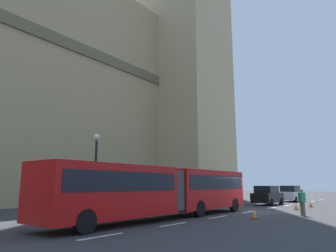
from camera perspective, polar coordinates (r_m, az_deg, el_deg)
The scene contains 10 objects.
ground_plane at distance 24.44m, azimuth 15.03°, elevation -14.98°, with size 160.00×160.00×0.00m, color #333335.
lane_centre_marking at distance 28.38m, azimuth 18.48°, elevation -14.16°, with size 39.00×0.16×0.01m.
articulated_bus at distance 18.71m, azimuth -0.52°, elevation -11.38°, with size 16.25×2.54×2.90m.
sedan_lead at distance 32.88m, azimuth 17.87°, elevation -12.07°, with size 4.40×1.86×1.85m.
sedan_trailing at distance 40.18m, azimuth 21.74°, elevation -11.50°, with size 4.40×1.86×1.85m.
traffic_cone_west at distance 19.46m, azimuth 15.62°, elevation -15.29°, with size 0.36×0.36×0.58m.
traffic_cone_middle at distance 27.28m, azimuth 22.51°, elevation -13.47°, with size 0.36×0.36×0.58m.
traffic_cone_east at distance 30.86m, azimuth 24.81°, elevation -12.90°, with size 0.36×0.36×0.58m.
street_lamp at distance 20.78m, azimuth -13.20°, elevation -7.43°, with size 0.44×0.44×5.27m.
pedestrian_near_cones at distance 22.12m, azimuth 23.47°, elevation -12.58°, with size 0.47×0.40×1.69m.
Camera 1 is at (-22.39, -9.60, 1.94)m, focal length 33.10 mm.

